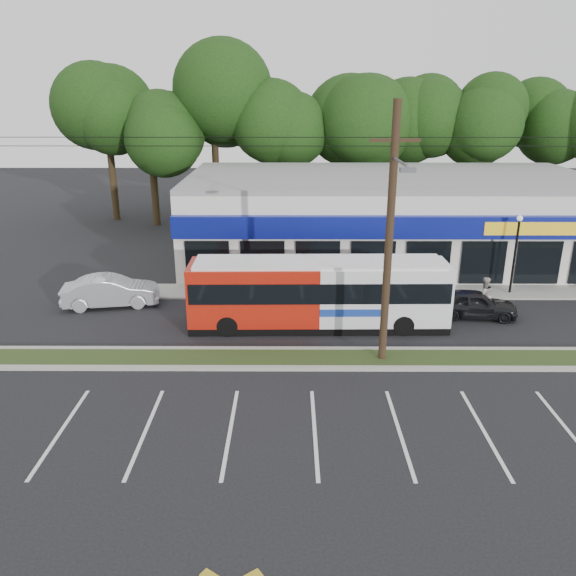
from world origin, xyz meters
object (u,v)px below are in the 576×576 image
Objects in this scene: pedestrian_a at (415,284)px; lamp_post at (516,246)px; car_dark at (474,304)px; car_silver at (111,291)px; metrobus at (319,292)px; utility_pole at (386,229)px; pedestrian_b at (484,296)px.

lamp_post is at bearing -168.00° from pedestrian_a.
car_dark is at bearing 137.15° from pedestrian_a.
lamp_post is at bearing -95.34° from car_silver.
lamp_post is at bearing 21.63° from metrobus.
pedestrian_a is at bearing 67.77° from utility_pole.
pedestrian_b is (0.54, 0.39, 0.26)m from car_dark.
pedestrian_a is (-2.30, 2.54, 0.12)m from car_dark.
utility_pole is 11.76× the size of lamp_post.
metrobus is at bearing -114.00° from car_silver.
utility_pole reaches higher than car_silver.
pedestrian_b reaches higher than car_silver.
pedestrian_b is at bearing 9.76° from metrobus.
pedestrian_a is (15.46, 1.15, 0.02)m from car_silver.
metrobus is (-2.24, 3.57, -3.76)m from utility_pole.
car_silver is at bearing 92.58° from car_dark.
utility_pole is 9.07m from pedestrian_a.
pedestrian_a is 3.57m from pedestrian_b.
pedestrian_a is (5.19, 3.65, -0.87)m from metrobus.
utility_pole is 8.91m from pedestrian_b.
car_dark is at bearing 27.33° from pedestrian_b.
metrobus is 2.98× the size of car_dark.
pedestrian_a is (2.95, 7.23, -4.62)m from utility_pole.
pedestrian_b is (8.04, 1.50, -0.73)m from metrobus.
utility_pole is 26.88× the size of pedestrian_b.
metrobus is at bearing 122.09° from utility_pole.
lamp_post is 4.76m from car_dark.
car_dark is 2.48× the size of pedestrian_a.
car_dark is (-2.91, -3.19, -2.00)m from lamp_post.
car_silver is (-20.67, -1.80, -1.90)m from lamp_post.
car_silver is at bearing 165.50° from metrobus.
car_silver is (-10.27, 2.50, -0.89)m from metrobus.
utility_pole is at bearing 72.70° from pedestrian_a.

